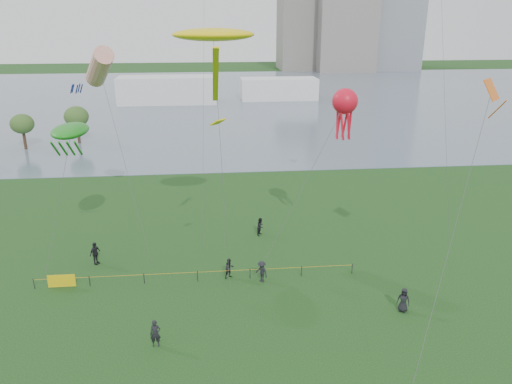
{
  "coord_description": "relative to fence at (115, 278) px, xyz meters",
  "views": [
    {
      "loc": [
        -3.01,
        -21.06,
        19.09
      ],
      "look_at": [
        0.0,
        10.0,
        8.0
      ],
      "focal_mm": 35.0,
      "sensor_mm": 36.0,
      "label": 1
    }
  ],
  "objects": [
    {
      "name": "fence",
      "position": [
        0.0,
        0.0,
        0.0
      ],
      "size": [
        24.07,
        0.07,
        1.05
      ],
      "color": "black",
      "rests_on": "ground_plane"
    },
    {
      "name": "pavilion_left",
      "position": [
        -1.69,
        82.3,
        2.45
      ],
      "size": [
        22.0,
        8.0,
        6.0
      ],
      "primitive_type": "cube",
      "color": "silver",
      "rests_on": "ground_plane"
    },
    {
      "name": "spectator_f",
      "position": [
        3.69,
        -7.7,
        0.33
      ],
      "size": [
        0.67,
        0.47,
        1.76
      ],
      "primitive_type": "imported",
      "rotation": [
        0.0,
        0.0,
        0.07
      ],
      "color": "black",
      "rests_on": "ground_plane"
    },
    {
      "name": "spectator_c",
      "position": [
        -2.13,
        3.55,
        0.4
      ],
      "size": [
        0.96,
        1.2,
        1.91
      ],
      "primitive_type": "imported",
      "rotation": [
        0.0,
        0.0,
        1.05
      ],
      "color": "black",
      "rests_on": "ground_plane"
    },
    {
      "name": "kite_octopus",
      "position": [
        17.68,
        3.34,
        12.26
      ],
      "size": [
        8.26,
        4.68,
        13.91
      ],
      "rotation": [
        0.0,
        0.0,
        -0.08
      ],
      "color": "#3F3F42"
    },
    {
      "name": "spectator_b",
      "position": [
        10.95,
        -0.56,
        0.3
      ],
      "size": [
        1.19,
        1.26,
        1.71
      ],
      "primitive_type": "imported",
      "rotation": [
        0.0,
        0.0,
        -0.89
      ],
      "color": "black",
      "rests_on": "ground_plane"
    },
    {
      "name": "lake",
      "position": [
        10.31,
        87.3,
        -0.53
      ],
      "size": [
        400.0,
        120.0,
        0.08
      ],
      "primitive_type": "cube",
      "color": "slate",
      "rests_on": "ground_plane"
    },
    {
      "name": "pavilion_right",
      "position": [
        24.31,
        85.3,
        1.95
      ],
      "size": [
        18.0,
        7.0,
        5.0
      ],
      "primitive_type": "cube",
      "color": "white",
      "rests_on": "ground_plane"
    },
    {
      "name": "kite_stingray",
      "position": [
        7.85,
        2.47,
        17.21
      ],
      "size": [
        5.72,
        10.26,
        18.27
      ],
      "rotation": [
        0.0,
        0.0,
        0.43
      ],
      "color": "#3F3F42"
    },
    {
      "name": "spectator_g",
      "position": [
        11.77,
        7.98,
        0.27
      ],
      "size": [
        0.94,
        1.01,
        1.65
      ],
      "primitive_type": "imported",
      "rotation": [
        0.0,
        0.0,
        1.05
      ],
      "color": "black",
      "rests_on": "ground_plane"
    },
    {
      "name": "building_low",
      "position": [
        42.31,
        155.3,
        13.45
      ],
      "size": [
        16.0,
        18.0,
        28.0
      ],
      "primitive_type": "cube",
      "color": "slate",
      "rests_on": "ground_plane"
    },
    {
      "name": "kite_delta",
      "position": [
        23.43,
        -6.43,
        13.54
      ],
      "size": [
        9.8,
        12.69,
        15.59
      ],
      "rotation": [
        0.0,
        0.0,
        -0.08
      ],
      "color": "#3F3F42"
    },
    {
      "name": "building_mid",
      "position": [
        56.31,
        149.3,
        18.45
      ],
      "size": [
        20.0,
        20.0,
        38.0
      ],
      "primitive_type": "cube",
      "color": "slate",
      "rests_on": "ground_plane"
    },
    {
      "name": "spectator_a",
      "position": [
        8.56,
        0.28,
        0.25
      ],
      "size": [
        0.98,
        0.93,
        1.6
      ],
      "primitive_type": "imported",
      "rotation": [
        0.0,
        0.0,
        0.56
      ],
      "color": "black",
      "rests_on": "ground_plane"
    },
    {
      "name": "kite_creature",
      "position": [
        -3.22,
        4.87,
        10.19
      ],
      "size": [
        3.58,
        6.56,
        11.24
      ],
      "rotation": [
        0.0,
        0.0,
        -0.18
      ],
      "color": "#3F3F42"
    },
    {
      "name": "kite_windsock",
      "position": [
        -1.63,
        10.15,
        14.41
      ],
      "size": [
        6.51,
        10.0,
        16.83
      ],
      "rotation": [
        0.0,
        0.0,
        -0.3
      ],
      "color": "#3F3F42"
    },
    {
      "name": "spectator_d",
      "position": [
        20.1,
        -5.48,
        0.31
      ],
      "size": [
        1.01,
        0.91,
        1.74
      ],
      "primitive_type": "imported",
      "rotation": [
        0.0,
        0.0,
        -0.54
      ],
      "color": "black",
      "rests_on": "ground_plane"
    }
  ]
}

